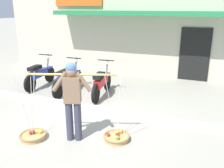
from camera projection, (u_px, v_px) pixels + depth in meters
The scene contains 9 objects.
ground_plane at pixel (84, 121), 6.07m from camera, with size 90.00×90.00×0.00m, color #9E998C.
sidewalk_curb at pixel (96, 108), 6.67m from camera, with size 20.00×0.24×0.10m, color #BAB4A5.
fruit_vendor at pixel (72, 97), 4.93m from camera, with size 1.71×0.65×1.70m.
fruit_basket_left_side at pixel (117, 137), 5.17m from camera, with size 0.57×0.57×1.45m.
fruit_basket_right_side at pixel (33, 135), 5.23m from camera, with size 0.57×0.57×1.45m.
motorcycle_nearest_shop at pixel (40, 75), 8.50m from camera, with size 0.54×1.82×1.09m.
motorcycle_second_in_row at pixel (67, 79), 7.94m from camera, with size 0.54×1.82×1.09m.
motorcycle_third_in_row at pixel (102, 83), 7.59m from camera, with size 0.54×1.82×1.09m.
storefront_building at pixel (158, 20), 11.69m from camera, with size 13.00×6.00×4.20m.
Camera 1 is at (2.68, -4.85, 2.73)m, focal length 38.84 mm.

